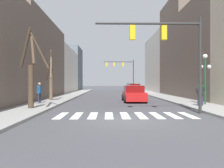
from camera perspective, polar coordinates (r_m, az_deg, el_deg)
ground_plane at (r=10.79m, az=4.12°, el=-9.54°), size 240.00×240.00×0.00m
building_row_left at (r=33.65m, az=-17.96°, el=4.89°), size 6.00×53.93×10.48m
building_row_right at (r=30.71m, az=21.31°, el=7.37°), size 6.00×45.66×13.60m
crosswalk_stripes at (r=12.49m, az=3.38°, el=-8.18°), size 7.65×2.60×0.01m
traffic_signal_near at (r=13.71m, az=14.75°, el=10.17°), size 6.38×0.28×5.79m
traffic_signal_far at (r=47.18m, az=2.80°, el=4.16°), size 6.51×0.28×6.78m
street_lamp_right_corner at (r=18.68m, az=23.15°, el=3.74°), size 0.95×0.36×3.97m
car_parked_left_mid at (r=21.57m, az=5.68°, el=-2.62°), size 2.15×4.76×1.58m
car_driving_away_lane at (r=37.93m, az=5.83°, el=-1.30°), size 2.16×4.46×1.68m
car_parked_right_far at (r=44.36m, az=4.94°, el=-1.02°), size 1.96×4.18×1.77m
pedestrian_near_right_corner at (r=19.28m, az=22.26°, el=-1.61°), size 0.37×0.75×1.79m
pedestrian_on_right_sidewalk at (r=19.51m, az=-18.43°, el=-1.69°), size 0.29×0.74×1.72m
pedestrian_on_left_sidewalk at (r=17.38m, az=22.05°, el=-2.15°), size 0.68×0.32×1.62m
street_tree_left_far at (r=15.58m, az=-20.40°, el=2.85°), size 2.19×2.37×5.45m
street_tree_right_mid at (r=22.17m, az=-15.68°, el=1.26°), size 1.33×2.93×4.91m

